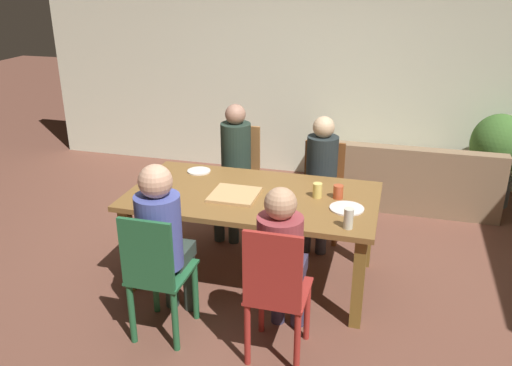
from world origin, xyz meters
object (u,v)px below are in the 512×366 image
(chair_1, at_px, (276,291))
(chair_0, at_px, (322,187))
(couch, at_px, (401,179))
(dining_table, at_px, (253,204))
(chair_3, at_px, (239,173))
(potted_plant, at_px, (497,152))
(person_3, at_px, (234,160))
(drinking_glass_1, at_px, (317,190))
(plate_0, at_px, (199,171))
(plate_2, at_px, (347,208))
(person_1, at_px, (282,255))
(drinking_glass_2, at_px, (338,192))
(person_0, at_px, (320,171))
(chair_2, at_px, (157,275))
(pizza_box_0, at_px, (234,195))
(drinking_glass_0, at_px, (348,219))
(plate_1, at_px, (158,200))
(person_2, at_px, (163,234))

(chair_1, bearing_deg, chair_0, 90.00)
(couch, bearing_deg, dining_table, -120.58)
(chair_1, height_order, chair_3, chair_3)
(potted_plant, bearing_deg, person_3, -151.89)
(drinking_glass_1, bearing_deg, plate_0, 165.65)
(plate_2, xyz_separation_m, potted_plant, (1.37, 2.25, -0.17))
(chair_3, xyz_separation_m, plate_2, (1.17, -1.05, 0.22))
(person_1, bearing_deg, plate_0, 131.43)
(drinking_glass_2, bearing_deg, couch, 75.20)
(chair_1, bearing_deg, person_0, 90.00)
(chair_2, height_order, pizza_box_0, chair_2)
(pizza_box_0, distance_m, drinking_glass_2, 0.81)
(pizza_box_0, bearing_deg, person_3, 107.92)
(person_1, distance_m, pizza_box_0, 0.90)
(person_0, bearing_deg, dining_table, -117.34)
(person_0, bearing_deg, chair_1, -90.00)
(plate_0, relative_size, drinking_glass_1, 1.75)
(person_1, bearing_deg, pizza_box_0, 127.39)
(chair_1, xyz_separation_m, person_1, (0.00, 0.16, 0.17))
(drinking_glass_2, bearing_deg, person_0, 108.99)
(drinking_glass_0, distance_m, drinking_glass_2, 0.52)
(dining_table, distance_m, person_3, 0.90)
(plate_1, distance_m, plate_2, 1.44)
(person_1, height_order, couch, person_1)
(person_2, height_order, couch, person_2)
(drinking_glass_1, height_order, potted_plant, potted_plant)
(person_3, height_order, pizza_box_0, person_3)
(person_1, xyz_separation_m, plate_0, (-1.01, 1.15, 0.06))
(person_2, distance_m, drinking_glass_0, 1.28)
(dining_table, distance_m, plate_1, 0.75)
(dining_table, relative_size, plate_0, 9.67)
(person_0, distance_m, person_2, 1.81)
(dining_table, distance_m, chair_1, 1.05)
(chair_2, xyz_separation_m, person_2, (0.00, 0.14, 0.24))
(person_2, bearing_deg, chair_2, -90.00)
(plate_0, bearing_deg, drinking_glass_1, -14.35)
(person_1, distance_m, person_2, 0.83)
(couch, xyz_separation_m, potted_plant, (0.97, 0.20, 0.33))
(chair_3, xyz_separation_m, person_3, (0.00, -0.16, 0.19))
(chair_2, distance_m, person_3, 1.75)
(potted_plant, bearing_deg, dining_table, -134.60)
(drinking_glass_1, bearing_deg, chair_1, -94.84)
(person_0, distance_m, chair_1, 1.77)
(couch, bearing_deg, chair_1, -104.23)
(drinking_glass_2, bearing_deg, person_3, 146.81)
(dining_table, distance_m, plate_0, 0.70)
(pizza_box_0, height_order, couch, pizza_box_0)
(person_3, xyz_separation_m, potted_plant, (2.54, 1.36, -0.14))
(chair_1, bearing_deg, drinking_glass_0, 55.48)
(chair_0, bearing_deg, drinking_glass_2, -74.07)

